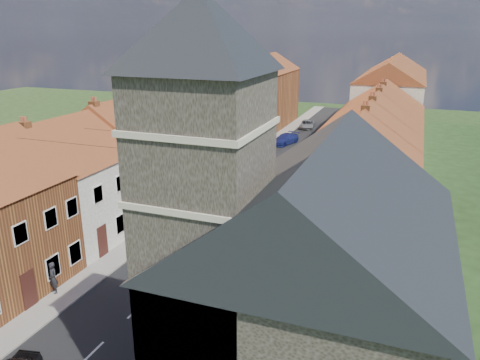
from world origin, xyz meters
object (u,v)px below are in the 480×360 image
Objects in this scene: car_mid at (198,213)px; car_far at (285,139)px; pedestrian_right at (282,219)px; lamppost at (190,167)px; car_distant at (307,124)px; church at (305,261)px; pedestrian_left at (53,278)px.

car_far is (-0.48, 26.51, -0.05)m from car_mid.
car_far is 2.88× the size of pedestrian_right.
lamppost reaches higher than car_distant.
church reaches higher than lamppost.
car_mid is at bearing -10.29° from pedestrian_right.
church is 3.49× the size of car_mid.
pedestrian_left is at bearing -99.09° from car_mid.
pedestrian_left is at bearing 171.24° from church.
church is 19.11m from car_mid.
church is 15.41m from pedestrian_left.
car_mid is 1.03× the size of car_distant.
church is 3.33× the size of car_far.
car_mid is at bearing 128.42° from church.
lamppost is at bearing -27.07° from pedestrian_right.
lamppost reaches higher than car_mid.
lamppost is 1.31× the size of car_far.
lamppost is at bearing -99.25° from car_distant.
car_mid is at bearing -96.42° from car_distant.
church is 8.32× the size of pedestrian_left.
lamppost is (-13.17, 16.68, -2.34)m from church.
car_far is at bearing 87.03° from lamppost.
car_mid is 2.74× the size of pedestrian_right.
pedestrian_right is (-4.95, 15.04, -4.96)m from church.
church is 42.94m from car_far.
church is at bearing 92.40° from pedestrian_right.
car_mid is at bearing -72.16° from car_far.
car_distant is at bearing 87.31° from lamppost.
pedestrian_left is (-3.03, -12.19, 0.32)m from car_mid.
pedestrian_left is at bearing -99.95° from car_distant.
lamppost is at bearing -76.17° from car_far.
pedestrian_left is (-14.46, 2.23, -4.84)m from church.
car_mid is at bearing -52.45° from lamppost.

